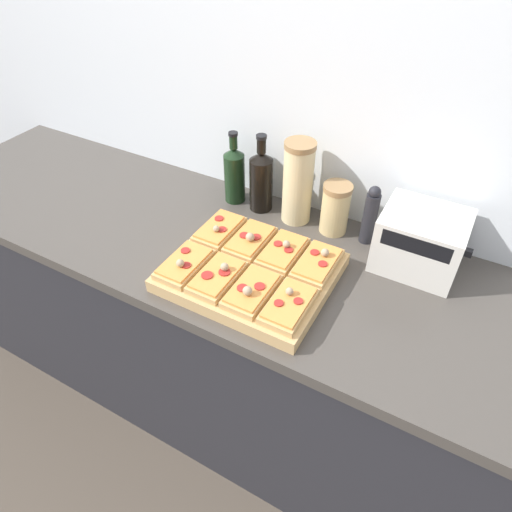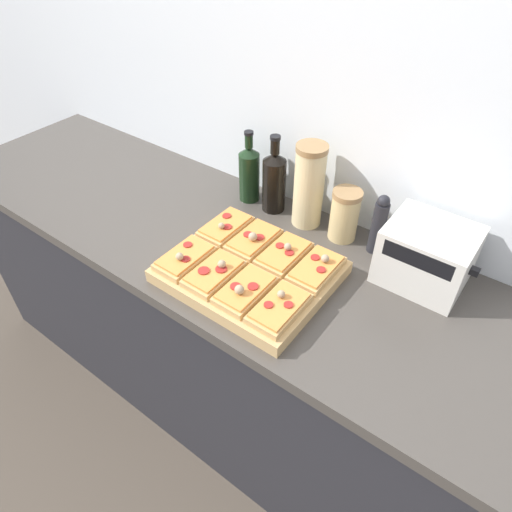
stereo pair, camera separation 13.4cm
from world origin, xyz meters
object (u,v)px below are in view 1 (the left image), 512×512
(grain_jar_tall, at_px, (298,183))
(toaster_oven, at_px, (420,241))
(cutting_board, at_px, (251,272))
(pepper_mill, at_px, (370,215))
(grain_jar_short, at_px, (335,208))
(olive_oil_bottle, at_px, (234,174))
(wine_bottle, at_px, (261,180))

(grain_jar_tall, distance_m, toaster_oven, 0.43)
(cutting_board, distance_m, pepper_mill, 0.42)
(grain_jar_short, bearing_deg, cutting_board, -110.67)
(pepper_mill, height_order, toaster_oven, pepper_mill)
(pepper_mill, bearing_deg, olive_oil_bottle, 180.00)
(olive_oil_bottle, relative_size, grain_jar_short, 1.50)
(olive_oil_bottle, height_order, toaster_oven, olive_oil_bottle)
(cutting_board, distance_m, grain_jar_tall, 0.36)
(wine_bottle, relative_size, toaster_oven, 1.06)
(wine_bottle, xyz_separation_m, pepper_mill, (0.39, 0.00, -0.01))
(cutting_board, height_order, olive_oil_bottle, olive_oil_bottle)
(grain_jar_short, xyz_separation_m, pepper_mill, (0.12, 0.00, 0.01))
(grain_jar_short, bearing_deg, olive_oil_bottle, 180.00)
(grain_jar_tall, height_order, grain_jar_short, grain_jar_tall)
(cutting_board, xyz_separation_m, grain_jar_short, (0.13, 0.33, 0.07))
(cutting_board, bearing_deg, olive_oil_bottle, 127.43)
(olive_oil_bottle, height_order, grain_jar_short, olive_oil_bottle)
(cutting_board, relative_size, wine_bottle, 1.68)
(grain_jar_short, distance_m, toaster_oven, 0.29)
(grain_jar_tall, xyz_separation_m, pepper_mill, (0.25, 0.00, -0.04))
(olive_oil_bottle, bearing_deg, grain_jar_short, 0.00)
(wine_bottle, bearing_deg, grain_jar_short, 0.00)
(grain_jar_tall, height_order, pepper_mill, grain_jar_tall)
(grain_jar_short, relative_size, pepper_mill, 0.85)
(grain_jar_tall, xyz_separation_m, toaster_oven, (0.42, -0.04, -0.05))
(olive_oil_bottle, bearing_deg, pepper_mill, 0.00)
(toaster_oven, bearing_deg, grain_jar_short, 172.09)
(olive_oil_bottle, bearing_deg, cutting_board, -52.57)
(grain_jar_tall, relative_size, pepper_mill, 1.40)
(olive_oil_bottle, xyz_separation_m, pepper_mill, (0.50, 0.00, -0.01))
(cutting_board, bearing_deg, toaster_oven, 35.74)
(cutting_board, relative_size, toaster_oven, 1.78)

